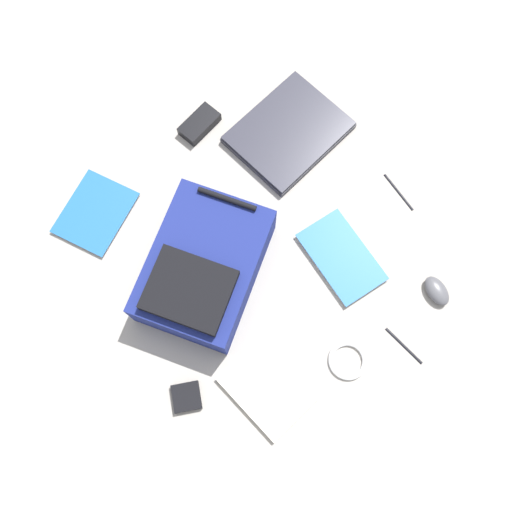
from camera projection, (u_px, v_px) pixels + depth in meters
ground_plane at (262, 246)px, 1.72m from camera, size 3.33×3.33×0.00m
backpack at (204, 269)px, 1.61m from camera, size 0.51×0.50×0.18m
laptop at (289, 132)px, 1.81m from camera, size 0.42×0.37×0.03m
book_blue at (96, 213)px, 1.74m from camera, size 0.30×0.29×0.01m
book_red at (341, 257)px, 1.70m from camera, size 0.19×0.28×0.02m
book_manual at (267, 388)px, 1.59m from camera, size 0.24×0.28×0.02m
computer_mouse at (437, 291)px, 1.66m from camera, size 0.06×0.10×0.04m
cable_coil at (348, 360)px, 1.61m from camera, size 0.11×0.11×0.01m
power_brick at (199, 124)px, 1.82m from camera, size 0.15×0.12×0.03m
pen_black at (399, 192)px, 1.76m from camera, size 0.02×0.15×0.01m
pen_blue at (404, 346)px, 1.63m from camera, size 0.05×0.14×0.01m
earbud_pouch at (186, 397)px, 1.58m from camera, size 0.10×0.10×0.02m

